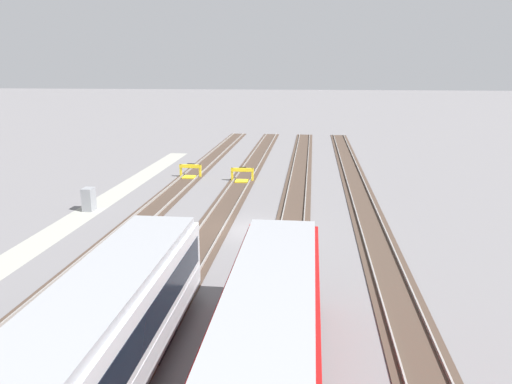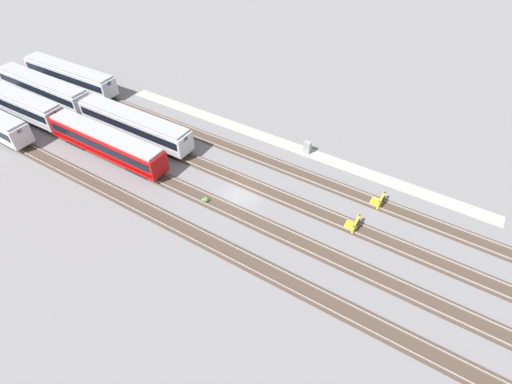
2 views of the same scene
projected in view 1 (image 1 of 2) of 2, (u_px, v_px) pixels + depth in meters
ground_plane at (252, 230)px, 30.54m from camera, size 400.00×400.00×0.00m
service_walkway at (69, 223)px, 31.82m from camera, size 54.00×2.00×0.01m
rail_track_nearest at (136, 225)px, 31.33m from camera, size 90.00×2.23×0.21m
rail_track_near_inner at (212, 228)px, 30.80m from camera, size 90.00×2.24×0.21m
rail_track_middle at (292, 231)px, 30.26m from camera, size 90.00×2.24×0.21m
rail_track_far_inner at (374, 234)px, 29.73m from camera, size 90.00×2.23×0.21m
subway_car_back_row_leftmost at (69, 379)px, 12.59m from camera, size 18.01×2.93×3.70m
bumper_stop_nearest_track at (190, 172)px, 45.00m from camera, size 1.36×2.00×1.22m
bumper_stop_near_inner_track at (242, 176)px, 43.42m from camera, size 1.36×2.00×1.22m
electrical_cabinet at (89, 199)px, 34.56m from camera, size 0.90×0.73×1.60m
weed_clump at (295, 243)px, 27.63m from camera, size 0.92×0.70×0.64m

